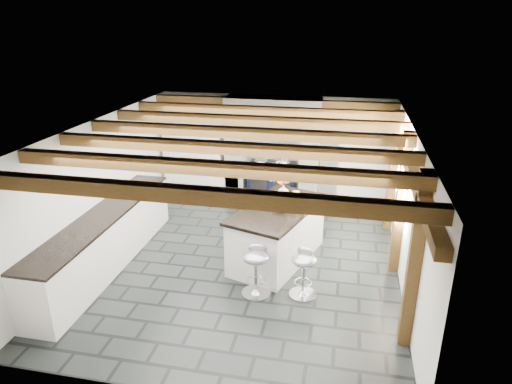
% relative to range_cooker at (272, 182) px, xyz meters
% --- Properties ---
extents(ground, '(6.00, 6.00, 0.00)m').
position_rel_range_cooker_xyz_m(ground, '(0.00, -2.68, -0.47)').
color(ground, black).
rests_on(ground, ground).
extents(room_shell, '(6.00, 6.03, 6.00)m').
position_rel_range_cooker_xyz_m(room_shell, '(-0.61, -1.26, 0.60)').
color(room_shell, white).
rests_on(room_shell, ground).
extents(range_cooker, '(1.00, 0.63, 0.99)m').
position_rel_range_cooker_xyz_m(range_cooker, '(0.00, 0.00, 0.00)').
color(range_cooker, black).
rests_on(range_cooker, ground).
extents(kitchen_island, '(1.54, 2.14, 1.27)m').
position_rel_range_cooker_xyz_m(kitchen_island, '(0.51, -2.51, 0.02)').
color(kitchen_island, white).
rests_on(kitchen_island, ground).
extents(bar_stool_near, '(0.45, 0.45, 0.76)m').
position_rel_range_cooker_xyz_m(bar_stool_near, '(1.06, -3.50, 0.01)').
color(bar_stool_near, silver).
rests_on(bar_stool_near, ground).
extents(bar_stool_far, '(0.45, 0.45, 0.79)m').
position_rel_range_cooker_xyz_m(bar_stool_far, '(0.37, -3.61, 0.03)').
color(bar_stool_far, silver).
rests_on(bar_stool_far, ground).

